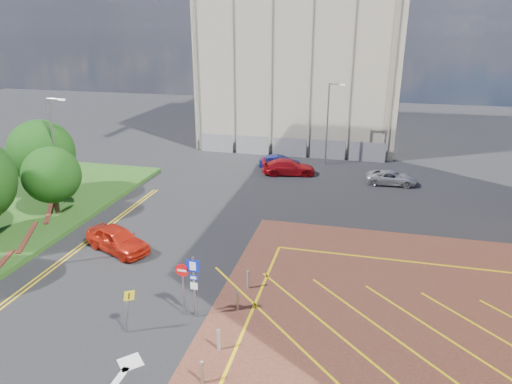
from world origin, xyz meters
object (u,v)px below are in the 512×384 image
at_px(car_red_back, 288,167).
at_px(lamp_left_far, 55,147).
at_px(car_blue_back, 280,163).
at_px(car_silver_back, 391,178).
at_px(tree_d, 42,152).
at_px(tree_c, 52,175).
at_px(lamp_back, 328,121).
at_px(warning_sign, 128,306).
at_px(sign_cluster, 190,280).
at_px(car_red_left, 117,239).

bearing_deg(car_red_back, lamp_left_far, 115.29).
relative_size(car_blue_back, car_silver_back, 0.90).
bearing_deg(tree_d, car_red_back, 31.89).
bearing_deg(tree_c, car_red_back, 43.78).
distance_m(car_blue_back, car_red_back, 1.83).
height_order(lamp_back, warning_sign, lamp_back).
bearing_deg(car_silver_back, lamp_left_far, 112.78).
bearing_deg(tree_c, car_silver_back, 29.20).
relative_size(tree_c, car_red_back, 1.00).
bearing_deg(lamp_left_far, car_silver_back, 24.54).
relative_size(sign_cluster, car_blue_back, 0.82).
relative_size(sign_cluster, car_red_back, 0.65).
distance_m(tree_d, car_blue_back, 20.78).
distance_m(warning_sign, car_blue_back, 26.30).
height_order(tree_c, tree_d, tree_d).
bearing_deg(sign_cluster, tree_c, 146.84).
distance_m(tree_d, sign_cluster, 20.74).
relative_size(car_red_left, car_red_back, 0.92).
bearing_deg(tree_d, tree_c, -45.00).
height_order(warning_sign, car_silver_back, warning_sign).
height_order(tree_c, warning_sign, tree_c).
relative_size(tree_c, car_red_left, 1.08).
xyz_separation_m(tree_d, car_red_left, (9.94, -6.72, -3.10)).
distance_m(lamp_back, warning_sign, 29.63).
height_order(tree_d, car_blue_back, tree_d).
height_order(tree_d, lamp_left_far, lamp_left_far).
height_order(car_red_back, car_silver_back, car_red_back).
xyz_separation_m(tree_c, lamp_left_far, (-0.92, 2.00, 1.47)).
xyz_separation_m(car_red_back, car_silver_back, (9.18, -0.65, -0.11)).
relative_size(tree_d, warning_sign, 2.70).
relative_size(lamp_left_far, car_red_left, 1.77).
relative_size(car_red_left, car_silver_back, 1.04).
distance_m(lamp_back, car_blue_back, 6.19).
bearing_deg(car_red_back, car_silver_back, -106.42).
distance_m(warning_sign, car_red_left, 8.55).
bearing_deg(car_red_left, car_blue_back, 4.66).
bearing_deg(car_blue_back, warning_sign, 175.27).
bearing_deg(car_silver_back, warning_sign, 151.63).
xyz_separation_m(lamp_left_far, car_red_left, (7.86, -5.72, -3.89)).
bearing_deg(sign_cluster, car_red_left, 142.32).
distance_m(lamp_back, car_silver_back, 8.60).
distance_m(lamp_left_far, car_blue_back, 19.99).
distance_m(car_red_left, car_red_back, 19.15).
relative_size(sign_cluster, warning_sign, 1.42).
xyz_separation_m(tree_c, tree_d, (-3.00, 3.00, 0.68)).
height_order(car_blue_back, car_red_back, car_red_back).
bearing_deg(car_silver_back, car_red_back, 84.17).
relative_size(tree_d, sign_cluster, 1.90).
xyz_separation_m(tree_d, sign_cluster, (16.80, -12.02, -1.92)).
height_order(tree_c, car_red_back, tree_c).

